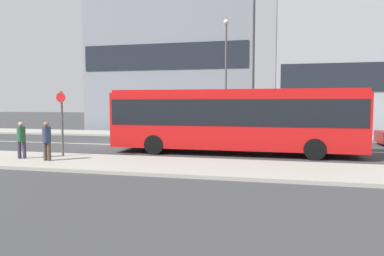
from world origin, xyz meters
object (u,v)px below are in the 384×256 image
object	(u,v)px
street_lamp	(226,67)
bus_stop_sign	(62,119)
city_bus	(233,117)
pedestrian_near_stop	(21,138)
parked_car_0	(320,133)
pedestrian_down_pavement	(47,139)

from	to	relation	value
street_lamp	bus_stop_sign	bearing A→B (deg)	-118.91
city_bus	pedestrian_near_stop	world-z (taller)	city_bus
parked_car_0	pedestrian_near_stop	xyz separation A→B (m)	(-13.45, -9.93, 0.38)
parked_car_0	street_lamp	distance (m)	7.82
pedestrian_down_pavement	bus_stop_sign	xyz separation A→B (m)	(-0.10, 1.24, 0.77)
parked_car_0	pedestrian_near_stop	world-z (taller)	pedestrian_near_stop
city_bus	parked_car_0	distance (m)	7.53
city_bus	parked_car_0	xyz separation A→B (m)	(4.88, 5.61, -1.18)
pedestrian_near_stop	bus_stop_sign	bearing A→B (deg)	-162.15
pedestrian_near_stop	street_lamp	world-z (taller)	street_lamp
city_bus	street_lamp	xyz separation A→B (m)	(-1.31, 7.47, 3.22)
street_lamp	pedestrian_down_pavement	bearing A→B (deg)	-115.97
bus_stop_sign	pedestrian_near_stop	bearing A→B (deg)	-142.51
city_bus	parked_car_0	bearing A→B (deg)	48.07
parked_car_0	bus_stop_sign	size ratio (longest dim) A/B	1.40
bus_stop_sign	pedestrian_down_pavement	bearing A→B (deg)	-85.41
pedestrian_near_stop	bus_stop_sign	distance (m)	1.83
street_lamp	pedestrian_near_stop	bearing A→B (deg)	-121.63
bus_stop_sign	street_lamp	bearing A→B (deg)	61.09
city_bus	pedestrian_near_stop	bearing A→B (deg)	-154.21
parked_car_0	pedestrian_down_pavement	size ratio (longest dim) A/B	2.52
pedestrian_down_pavement	bus_stop_sign	size ratio (longest dim) A/B	0.56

